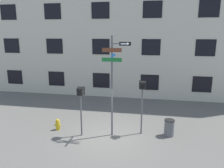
# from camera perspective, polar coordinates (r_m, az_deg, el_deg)

# --- Properties ---
(ground_plane) EXTENTS (60.00, 60.00, 0.00)m
(ground_plane) POSITION_cam_1_polar(r_m,az_deg,el_deg) (11.67, -1.23, -13.55)
(ground_plane) COLOR #595651
(building_facade) EXTENTS (24.00, 0.63, 13.96)m
(building_facade) POSITION_cam_1_polar(r_m,az_deg,el_deg) (17.92, 3.78, 18.65)
(building_facade) COLOR beige
(building_facade) RESTS_ON ground_plane
(street_sign_pole) EXTENTS (1.41, 1.07, 5.14)m
(street_sign_pole) POSITION_cam_1_polar(r_m,az_deg,el_deg) (10.83, 0.32, 1.67)
(street_sign_pole) COLOR #4C4C51
(street_sign_pole) RESTS_ON ground_plane
(pedestrian_signal_left) EXTENTS (0.37, 0.40, 2.60)m
(pedestrian_signal_left) POSITION_cam_1_polar(r_m,az_deg,el_deg) (11.17, -8.22, -3.71)
(pedestrian_signal_left) COLOR #4C4C51
(pedestrian_signal_left) RESTS_ON ground_plane
(pedestrian_signal_right) EXTENTS (0.38, 0.40, 2.87)m
(pedestrian_signal_right) POSITION_cam_1_polar(r_m,az_deg,el_deg) (11.32, 7.92, -2.41)
(pedestrian_signal_right) COLOR #4C4C51
(pedestrian_signal_right) RESTS_ON ground_plane
(fire_hydrant) EXTENTS (0.39, 0.23, 0.64)m
(fire_hydrant) POSITION_cam_1_polar(r_m,az_deg,el_deg) (12.65, -14.00, -10.24)
(fire_hydrant) COLOR gold
(fire_hydrant) RESTS_ON ground_plane
(trash_bin) EXTENTS (0.53, 0.53, 0.88)m
(trash_bin) POSITION_cam_1_polar(r_m,az_deg,el_deg) (11.95, 14.70, -11.00)
(trash_bin) COLOR #59595B
(trash_bin) RESTS_ON ground_plane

